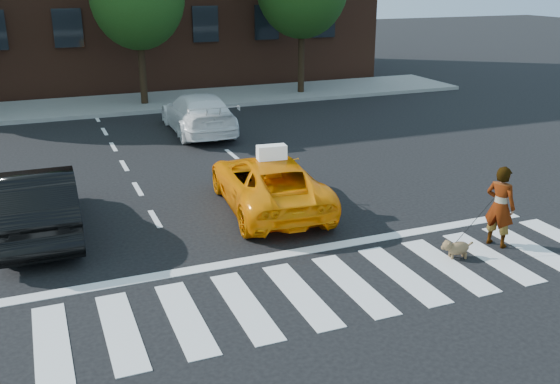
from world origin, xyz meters
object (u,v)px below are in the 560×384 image
at_px(taxi, 269,183).
at_px(white_suv, 198,113).
at_px(black_sedan, 38,201).
at_px(woman, 500,206).
at_px(dog, 456,248).

bearing_deg(taxi, white_suv, -87.69).
distance_m(black_sedan, woman, 9.35).
height_order(black_sedan, white_suv, black_sedan).
xyz_separation_m(black_sedan, white_suv, (5.35, 7.35, -0.03)).
distance_m(black_sedan, dog, 8.46).
height_order(taxi, dog, taxi).
bearing_deg(white_suv, black_sedan, 55.43).
xyz_separation_m(white_suv, woman, (3.07, -11.40, 0.15)).
bearing_deg(taxi, black_sedan, 0.90).
bearing_deg(dog, woman, 24.04).
relative_size(taxi, white_suv, 0.95).
relative_size(white_suv, woman, 2.83).
relative_size(white_suv, dog, 7.31).
distance_m(black_sedan, white_suv, 9.09).
xyz_separation_m(taxi, dog, (2.33, -3.89, -0.40)).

